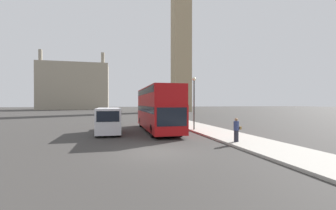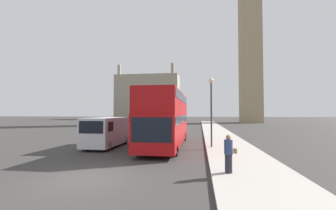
% 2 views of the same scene
% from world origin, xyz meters
% --- Properties ---
extents(ground_plane, '(300.00, 300.00, 0.00)m').
position_xyz_m(ground_plane, '(0.00, 0.00, 0.00)').
color(ground_plane, '#383533').
extents(sidewalk_strip, '(3.61, 120.00, 0.15)m').
position_xyz_m(sidewalk_strip, '(6.81, 0.00, 0.07)').
color(sidewalk_strip, '#ADA89E').
rests_on(sidewalk_strip, ground_plane).
extents(clock_tower, '(5.87, 6.04, 66.29)m').
position_xyz_m(clock_tower, '(18.59, 56.16, 34.03)').
color(clock_tower, tan).
rests_on(clock_tower, ground_plane).
extents(building_block_distant, '(27.55, 11.89, 23.58)m').
position_xyz_m(building_block_distant, '(-18.36, 89.51, 9.70)').
color(building_block_distant, '#9E937F').
rests_on(building_block_distant, ground_plane).
extents(red_double_decker_bus, '(2.62, 11.48, 4.23)m').
position_xyz_m(red_double_decker_bus, '(1.90, 9.32, 2.37)').
color(red_double_decker_bus, '#A80F11').
rests_on(red_double_decker_bus, ground_plane).
extents(white_van, '(2.06, 5.17, 2.29)m').
position_xyz_m(white_van, '(-2.69, 8.17, 1.23)').
color(white_van, silver).
rests_on(white_van, ground_plane).
extents(pedestrian, '(0.51, 0.35, 1.59)m').
position_xyz_m(pedestrian, '(5.75, 1.21, 0.94)').
color(pedestrian, '#23232D').
rests_on(pedestrian, sidewalk_strip).
extents(street_lamp, '(0.36, 0.36, 5.13)m').
position_xyz_m(street_lamp, '(5.41, 8.46, 3.57)').
color(street_lamp, '#2D332D').
rests_on(street_lamp, sidewalk_strip).
extents(parked_sedan, '(1.83, 4.72, 1.58)m').
position_xyz_m(parked_sedan, '(-2.70, 32.99, 0.71)').
color(parked_sedan, silver).
rests_on(parked_sedan, ground_plane).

